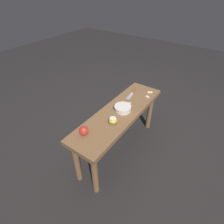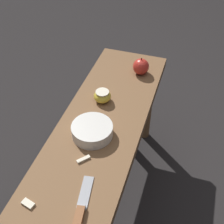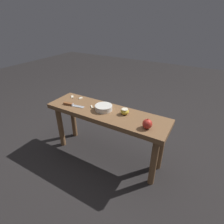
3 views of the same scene
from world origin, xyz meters
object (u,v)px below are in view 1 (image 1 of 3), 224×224
(wooden_bench, at_px, (119,119))
(apple_cut, at_px, (113,120))
(apple_whole, at_px, (84,131))
(bowl, at_px, (123,108))
(knife, at_px, (133,92))

(wooden_bench, distance_m, apple_cut, 0.20)
(apple_whole, distance_m, apple_cut, 0.25)
(wooden_bench, distance_m, apple_whole, 0.41)
(apple_cut, xyz_separation_m, bowl, (-0.19, -0.03, -0.00))
(wooden_bench, height_order, apple_cut, apple_cut)
(knife, height_order, apple_whole, apple_whole)
(apple_cut, bearing_deg, wooden_bench, -166.80)
(apple_cut, bearing_deg, knife, -168.48)
(wooden_bench, relative_size, bowl, 7.30)
(apple_cut, bearing_deg, apple_whole, -23.79)
(knife, xyz_separation_m, bowl, (0.30, 0.07, 0.01))
(knife, xyz_separation_m, apple_whole, (0.72, -0.00, 0.03))
(wooden_bench, height_order, knife, knife)
(apple_whole, bearing_deg, wooden_bench, 170.61)
(knife, distance_m, apple_whole, 0.72)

